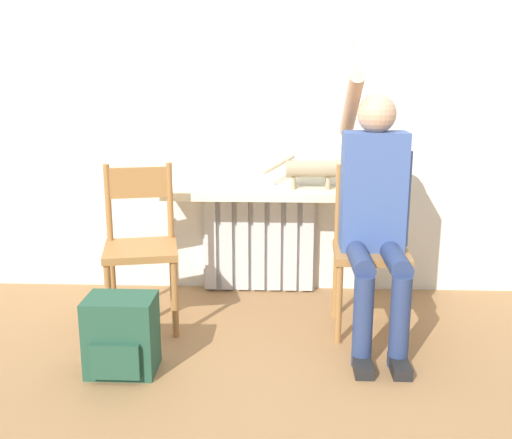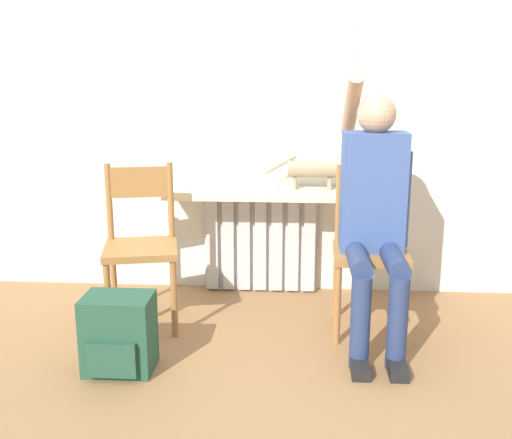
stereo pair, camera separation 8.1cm
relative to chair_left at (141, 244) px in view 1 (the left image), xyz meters
name	(u,v)px [view 1 (the left image)]	position (x,y,z in m)	size (l,w,h in m)	color
ground_plane	(250,372)	(0.65, -0.56, -0.48)	(12.00, 12.00, 0.00)	olive
wall_with_window	(260,85)	(0.65, 0.67, 0.87)	(7.00, 0.06, 2.70)	silver
radiator	(259,243)	(0.65, 0.59, -0.15)	(0.75, 0.08, 0.66)	silver
windowsill	(259,193)	(0.65, 0.48, 0.20)	(1.20, 0.31, 0.05)	beige
window_glass	(260,103)	(0.65, 0.63, 0.76)	(1.15, 0.01, 1.05)	white
chair_left	(141,244)	(0.00, 0.00, 0.00)	(0.48, 0.48, 0.92)	#9E6B38
chair_right	(370,247)	(1.29, 0.00, 0.00)	(0.42, 0.42, 0.92)	#9E6B38
person	(375,206)	(1.29, -0.11, 0.25)	(0.36, 1.00, 1.44)	navy
cat	(317,168)	(1.02, 0.51, 0.36)	(0.54, 0.11, 0.22)	#9E896B
backpack	(121,336)	(0.03, -0.58, -0.29)	(0.33, 0.27, 0.38)	#234C38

